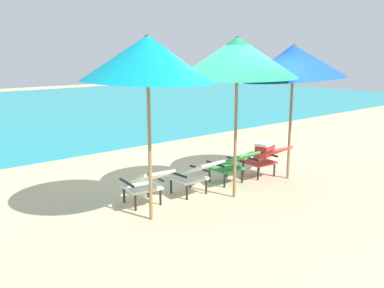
% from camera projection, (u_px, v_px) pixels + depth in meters
% --- Properties ---
extents(ground_plane, '(40.00, 40.00, 0.00)m').
position_uv_depth(ground_plane, '(104.00, 150.00, 10.37)').
color(ground_plane, '#CCB78E').
extents(ocean_band, '(40.00, 18.00, 0.01)m').
position_uv_depth(ocean_band, '(0.00, 112.00, 16.99)').
color(ocean_band, teal).
rests_on(ocean_band, ground_plane).
extents(lounge_chair_far_left, '(0.63, 0.93, 0.68)m').
position_uv_depth(lounge_chair_far_left, '(147.00, 182.00, 6.52)').
color(lounge_chair_far_left, silver).
rests_on(lounge_chair_far_left, ground_plane).
extents(lounge_chair_near_left, '(0.56, 0.89, 0.68)m').
position_uv_depth(lounge_chair_near_left, '(195.00, 173.00, 7.01)').
color(lounge_chair_near_left, silver).
rests_on(lounge_chair_near_left, ground_plane).
extents(lounge_chair_near_right, '(0.57, 0.89, 0.68)m').
position_uv_depth(lounge_chair_near_right, '(232.00, 163.00, 7.62)').
color(lounge_chair_near_right, '#338E3D').
rests_on(lounge_chair_near_right, ground_plane).
extents(lounge_chair_far_right, '(0.60, 0.91, 0.68)m').
position_uv_depth(lounge_chair_far_right, '(265.00, 158.00, 8.04)').
color(lounge_chair_far_right, red).
rests_on(lounge_chair_far_right, ground_plane).
extents(beach_umbrella_left, '(2.41, 2.40, 2.65)m').
position_uv_depth(beach_umbrella_left, '(148.00, 59.00, 5.62)').
color(beach_umbrella_left, olive).
rests_on(beach_umbrella_left, ground_plane).
extents(beach_umbrella_center, '(2.24, 2.23, 2.64)m').
position_uv_depth(beach_umbrella_center, '(237.00, 57.00, 6.56)').
color(beach_umbrella_center, olive).
rests_on(beach_umbrella_center, ground_plane).
extents(beach_umbrella_right, '(2.66, 2.67, 2.60)m').
position_uv_depth(beach_umbrella_right, '(293.00, 62.00, 7.61)').
color(beach_umbrella_right, olive).
rests_on(beach_umbrella_right, ground_plane).
extents(cooler_box, '(0.53, 0.42, 0.32)m').
position_uv_depth(cooler_box, '(265.00, 149.00, 9.81)').
color(cooler_box, red).
rests_on(cooler_box, ground_plane).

